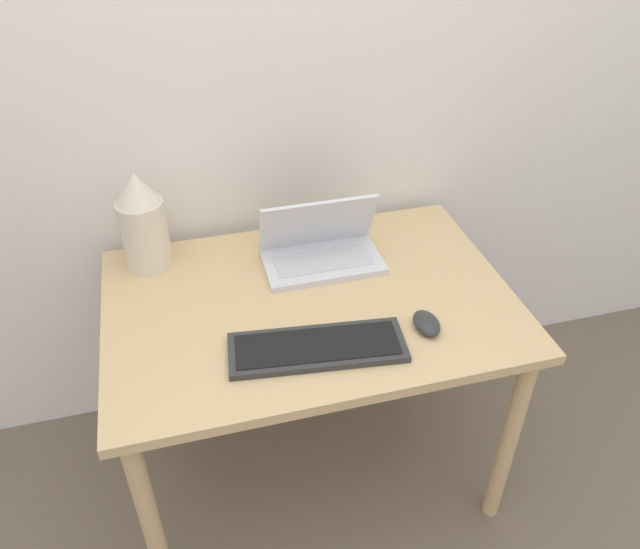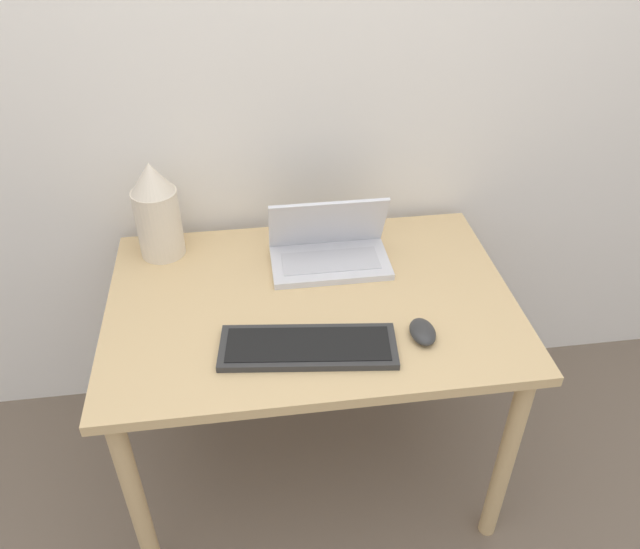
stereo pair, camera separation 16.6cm
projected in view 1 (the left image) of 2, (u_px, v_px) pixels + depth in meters
wall_back at (269, 58)px, 1.77m from camera, size 6.00×0.05×2.50m
desk at (310, 323)px, 1.79m from camera, size 1.13×0.77×0.72m
laptop at (321, 248)px, 1.86m from camera, size 0.35×0.20×0.21m
keyboard at (317, 347)px, 1.56m from camera, size 0.46×0.21×0.02m
mouse at (427, 323)px, 1.63m from camera, size 0.07×0.10×0.03m
vase at (143, 222)px, 1.78m from camera, size 0.13×0.13×0.30m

